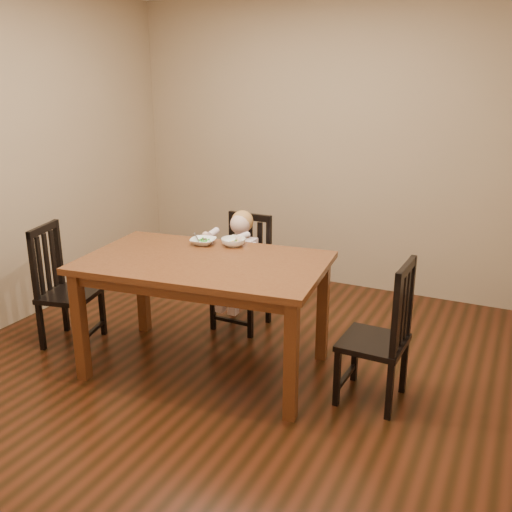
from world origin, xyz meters
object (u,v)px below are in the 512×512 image
at_px(bowl_peas, 203,241).
at_px(bowl_veg, 233,242).
at_px(chair_left, 64,288).
at_px(chair_right, 381,336).
at_px(dining_table, 204,273).
at_px(toddler, 241,259).
at_px(chair_child, 244,274).

height_order(bowl_peas, bowl_veg, bowl_veg).
height_order(chair_left, chair_right, chair_right).
distance_m(dining_table, bowl_peas, 0.38).
relative_size(dining_table, bowl_peas, 9.48).
xyz_separation_m(dining_table, toddler, (-0.11, 0.74, -0.14)).
bearing_deg(bowl_veg, chair_right, -12.50).
bearing_deg(dining_table, chair_left, -174.87).
bearing_deg(toddler, chair_child, -90.00).
relative_size(chair_child, toddler, 1.75).
relative_size(chair_left, chair_right, 0.99).
height_order(dining_table, chair_left, chair_left).
height_order(chair_left, bowl_veg, chair_left).
bearing_deg(chair_left, bowl_peas, 98.51).
height_order(chair_right, bowl_veg, chair_right).
xyz_separation_m(chair_child, bowl_peas, (-0.08, -0.48, 0.39)).
bearing_deg(bowl_veg, bowl_peas, -163.29).
distance_m(dining_table, chair_left, 1.22).
height_order(dining_table, toddler, toddler).
bearing_deg(bowl_peas, bowl_veg, 16.71).
distance_m(chair_left, chair_right, 2.39).
relative_size(chair_child, bowl_peas, 5.08).
bearing_deg(dining_table, bowl_peas, 121.71).
bearing_deg(toddler, chair_left, 39.16).
xyz_separation_m(toddler, bowl_veg, (0.13, -0.37, 0.26)).
distance_m(chair_right, bowl_veg, 1.26).
distance_m(chair_child, chair_left, 1.40).
relative_size(chair_right, toddler, 1.78).
bearing_deg(chair_child, bowl_peas, 81.37).
distance_m(chair_right, toddler, 1.45).
bearing_deg(bowl_peas, chair_child, 80.19).
bearing_deg(dining_table, chair_child, 97.70).
bearing_deg(chair_child, chair_right, 153.87).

